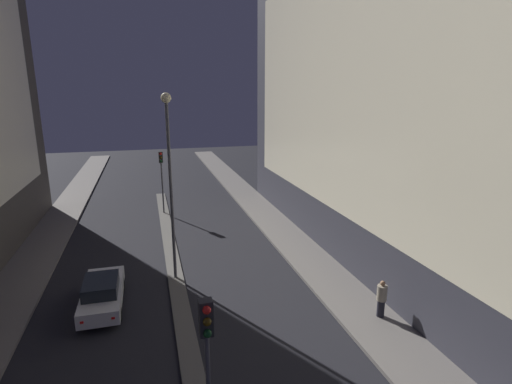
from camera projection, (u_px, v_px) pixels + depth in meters
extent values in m
cube|color=#383842|center=(383.00, 103.00, 22.86)|extent=(6.00, 32.05, 18.22)
cube|color=#F4EAC6|center=(337.00, 87.00, 21.86)|extent=(0.05, 27.24, 13.85)
cube|color=#56544F|center=(173.00, 262.00, 23.31)|extent=(0.82, 33.02, 0.11)
cube|color=#2D2D2D|center=(206.00, 318.00, 9.23)|extent=(0.32, 0.28, 0.90)
sphere|color=red|center=(207.00, 310.00, 8.98)|extent=(0.20, 0.20, 0.20)
sphere|color=#4C380A|center=(207.00, 322.00, 9.06)|extent=(0.20, 0.20, 0.20)
sphere|color=#0F3D19|center=(208.00, 333.00, 9.13)|extent=(0.20, 0.20, 0.20)
cylinder|color=#4C4C51|center=(163.00, 188.00, 32.18)|extent=(0.12, 0.12, 4.14)
cube|color=#2D2D2D|center=(161.00, 157.00, 31.56)|extent=(0.32, 0.28, 0.90)
sphere|color=red|center=(161.00, 154.00, 31.32)|extent=(0.20, 0.20, 0.20)
sphere|color=#4C380A|center=(161.00, 157.00, 31.39)|extent=(0.20, 0.20, 0.20)
sphere|color=#0F3D19|center=(161.00, 161.00, 31.47)|extent=(0.20, 0.20, 0.20)
cylinder|color=#4C4C51|center=(171.00, 194.00, 20.23)|extent=(0.16, 0.16, 9.21)
sphere|color=#F9EAB2|center=(166.00, 98.00, 19.06)|extent=(0.50, 0.50, 0.50)
cube|color=silver|center=(103.00, 294.00, 18.48)|extent=(1.73, 4.59, 0.65)
cube|color=black|center=(101.00, 286.00, 18.01)|extent=(1.47, 2.07, 0.57)
cube|color=red|center=(82.00, 323.00, 16.17)|extent=(0.14, 0.04, 0.10)
cube|color=red|center=(113.00, 318.00, 16.48)|extent=(0.14, 0.04, 0.10)
cylinder|color=black|center=(90.00, 288.00, 19.69)|extent=(0.22, 0.64, 0.64)
cylinder|color=black|center=(122.00, 285.00, 20.08)|extent=(0.22, 0.64, 0.64)
cylinder|color=black|center=(82.00, 319.00, 17.03)|extent=(0.22, 0.64, 0.64)
cylinder|color=black|center=(119.00, 314.00, 17.42)|extent=(0.22, 0.64, 0.64)
cylinder|color=black|center=(381.00, 308.00, 17.47)|extent=(0.32, 0.32, 0.78)
cylinder|color=gray|center=(382.00, 293.00, 17.29)|extent=(0.43, 0.43, 0.69)
sphere|color=#9E704C|center=(383.00, 283.00, 17.18)|extent=(0.22, 0.22, 0.22)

